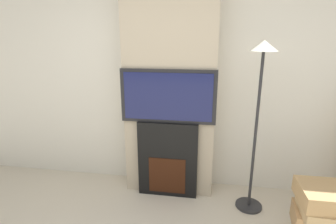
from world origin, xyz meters
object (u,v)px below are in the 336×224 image
object	(u,v)px
box_stack	(323,214)
television	(168,96)
fireplace	(168,159)
floor_lamp	(259,94)

from	to	relation	value
box_stack	television	bearing A→B (deg)	157.30
fireplace	television	world-z (taller)	television
television	box_stack	distance (m)	1.81
television	floor_lamp	size ratio (longest dim) A/B	0.59
television	floor_lamp	xyz separation A→B (m)	(0.93, -0.12, 0.08)
floor_lamp	box_stack	xyz separation A→B (m)	(0.54, -0.50, -0.94)
box_stack	floor_lamp	bearing A→B (deg)	137.48
floor_lamp	television	bearing A→B (deg)	172.66
floor_lamp	box_stack	size ratio (longest dim) A/B	3.02
floor_lamp	box_stack	world-z (taller)	floor_lamp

